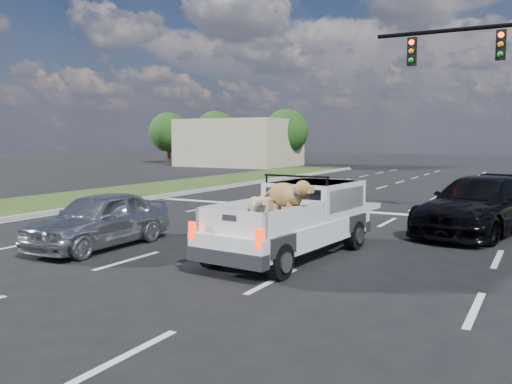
{
  "coord_description": "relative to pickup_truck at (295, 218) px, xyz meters",
  "views": [
    {
      "loc": [
        6.17,
        -8.75,
        2.63
      ],
      "look_at": [
        0.32,
        2.0,
        1.42
      ],
      "focal_mm": 38.0,
      "sensor_mm": 36.0,
      "label": 1
    }
  ],
  "objects": [
    {
      "name": "ground",
      "position": [
        -1.24,
        -2.14,
        -0.86
      ],
      "size": [
        160.0,
        160.0,
        0.0
      ],
      "primitive_type": "plane",
      "color": "black",
      "rests_on": "ground"
    },
    {
      "name": "road_markings",
      "position": [
        -1.24,
        4.42,
        -0.85
      ],
      "size": [
        17.75,
        60.0,
        0.01
      ],
      "color": "silver",
      "rests_on": "ground"
    },
    {
      "name": "grass_median_left",
      "position": [
        -12.74,
        3.86,
        -0.81
      ],
      "size": [
        5.0,
        60.0,
        0.1
      ],
      "primitive_type": "cube",
      "color": "#223C12",
      "rests_on": "ground"
    },
    {
      "name": "curb_left",
      "position": [
        -10.29,
        3.86,
        -0.79
      ],
      "size": [
        0.15,
        60.0,
        0.14
      ],
      "primitive_type": "cube",
      "color": "#9D9890",
      "rests_on": "ground"
    },
    {
      "name": "building_left",
      "position": [
        -21.24,
        33.86,
        1.34
      ],
      "size": [
        10.0,
        8.0,
        4.4
      ],
      "primitive_type": "cube",
      "color": "#C0B493",
      "rests_on": "ground"
    },
    {
      "name": "tree_far_a",
      "position": [
        -31.24,
        35.86,
        2.43
      ],
      "size": [
        4.2,
        4.2,
        5.4
      ],
      "color": "#332114",
      "rests_on": "ground"
    },
    {
      "name": "tree_far_b",
      "position": [
        -25.24,
        35.86,
        2.43
      ],
      "size": [
        4.2,
        4.2,
        5.4
      ],
      "color": "#332114",
      "rests_on": "ground"
    },
    {
      "name": "tree_far_c",
      "position": [
        -17.24,
        35.86,
        2.43
      ],
      "size": [
        4.2,
        4.2,
        5.4
      ],
      "color": "#332114",
      "rests_on": "ground"
    },
    {
      "name": "pickup_truck",
      "position": [
        0.0,
        0.0,
        0.0
      ],
      "size": [
        2.23,
        5.01,
        1.82
      ],
      "rotation": [
        0.0,
        0.0,
        -0.1
      ],
      "color": "black",
      "rests_on": "ground"
    },
    {
      "name": "silver_sedan",
      "position": [
        -4.61,
        -1.32,
        -0.18
      ],
      "size": [
        1.66,
        3.99,
        1.35
      ],
      "primitive_type": "imported",
      "rotation": [
        0.0,
        0.0,
        0.02
      ],
      "color": "#AFB2B7",
      "rests_on": "ground"
    },
    {
      "name": "black_coupe",
      "position": [
        3.27,
        5.17,
        -0.08
      ],
      "size": [
        3.49,
        5.78,
        1.57
      ],
      "primitive_type": "imported",
      "rotation": [
        0.0,
        0.0,
        -0.26
      ],
      "color": "black",
      "rests_on": "ground"
    }
  ]
}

